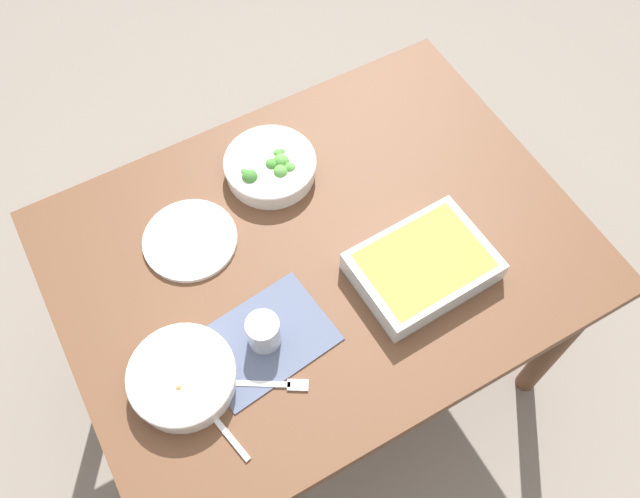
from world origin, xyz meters
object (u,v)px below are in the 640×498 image
object	(u,v)px
drink_cup	(264,333)
stew_bowl	(182,377)
fork_on_table	(273,384)
baking_dish	(423,266)
side_plate	(190,240)
broccoli_bowl	(270,166)
spoon_by_stew	(214,417)

from	to	relation	value
drink_cup	stew_bowl	bearing A→B (deg)	-179.15
drink_cup	fork_on_table	size ratio (longest dim) A/B	0.53
baking_dish	drink_cup	xyz separation A→B (m)	(-0.38, 0.03, 0.00)
stew_bowl	side_plate	bearing A→B (deg)	64.37
broccoli_bowl	fork_on_table	distance (m)	0.54
drink_cup	broccoli_bowl	bearing A→B (deg)	61.28
baking_dish	drink_cup	size ratio (longest dim) A/B	3.63
spoon_by_stew	fork_on_table	size ratio (longest dim) A/B	1.09
broccoli_bowl	spoon_by_stew	size ratio (longest dim) A/B	1.30
stew_bowl	fork_on_table	world-z (taller)	stew_bowl
fork_on_table	baking_dish	bearing A→B (deg)	9.46
stew_bowl	fork_on_table	distance (m)	0.18
spoon_by_stew	baking_dish	bearing A→B (deg)	7.44
baking_dish	fork_on_table	size ratio (longest dim) A/B	1.92
broccoli_bowl	side_plate	distance (m)	0.27
stew_bowl	drink_cup	xyz separation A→B (m)	(0.19, 0.00, 0.01)
stew_bowl	drink_cup	distance (m)	0.19
broccoli_bowl	spoon_by_stew	world-z (taller)	broccoli_bowl
stew_bowl	side_plate	distance (m)	0.34
stew_bowl	broccoli_bowl	xyz separation A→B (m)	(0.40, 0.39, -0.00)
stew_bowl	drink_cup	size ratio (longest dim) A/B	2.63
broccoli_bowl	side_plate	bearing A→B (deg)	-162.10
fork_on_table	broccoli_bowl	bearing A→B (deg)	63.32
spoon_by_stew	broccoli_bowl	bearing A→B (deg)	52.10
fork_on_table	spoon_by_stew	bearing A→B (deg)	-178.85
baking_dish	drink_cup	bearing A→B (deg)	175.83
drink_cup	spoon_by_stew	bearing A→B (deg)	-149.08
baking_dish	spoon_by_stew	bearing A→B (deg)	-172.56
fork_on_table	drink_cup	bearing A→B (deg)	72.17
broccoli_bowl	baking_dish	world-z (taller)	broccoli_bowl
drink_cup	spoon_by_stew	size ratio (longest dim) A/B	0.49
stew_bowl	drink_cup	bearing A→B (deg)	0.85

